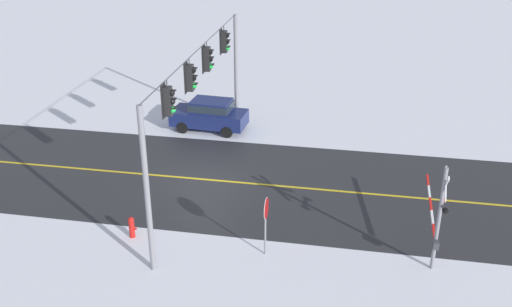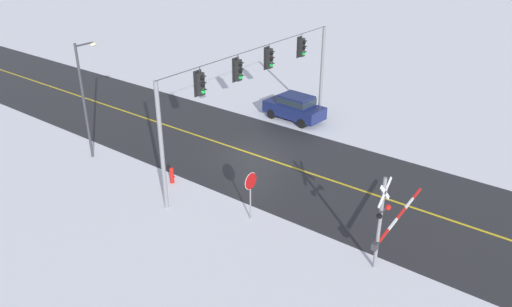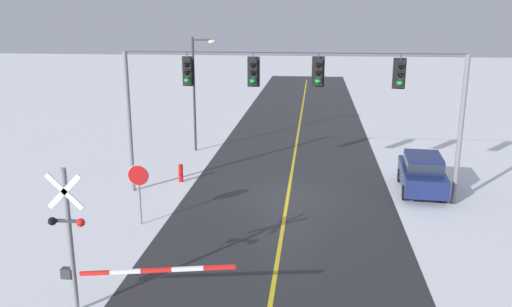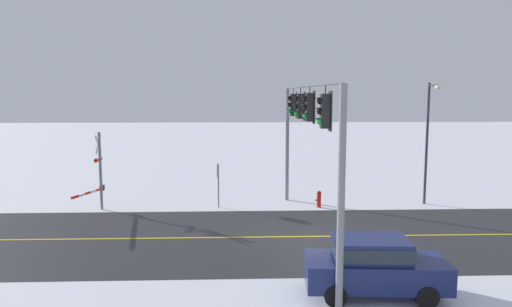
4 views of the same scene
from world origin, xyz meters
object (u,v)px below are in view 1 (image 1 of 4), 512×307
Objects in this scene: railroad_crossing at (438,214)px; stop_sign at (266,214)px; parked_car_navy at (210,114)px; fire_hydrant at (132,226)px.

stop_sign is at bearing 96.28° from railroad_crossing.
stop_sign is 6.04m from railroad_crossing.
parked_car_navy is 4.88× the size of fire_hydrant.
stop_sign is at bearing -155.87° from parked_car_navy.
fire_hydrant is (-0.47, 11.28, -1.52)m from railroad_crossing.
stop_sign is 0.49× the size of railroad_crossing.
stop_sign is 2.67× the size of fire_hydrant.
parked_car_navy is (10.60, 11.04, -1.03)m from railroad_crossing.
parked_car_navy reaches higher than fire_hydrant.
railroad_crossing is at bearing -133.83° from parked_car_navy.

